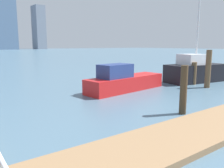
% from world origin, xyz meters
% --- Properties ---
extents(ground_plane, '(300.00, 300.00, 0.00)m').
position_xyz_m(ground_plane, '(0.00, 20.00, 0.00)').
color(ground_plane, slate).
extents(floating_dock, '(13.34, 2.00, 0.18)m').
position_xyz_m(floating_dock, '(3.17, 6.95, 0.09)').
color(floating_dock, '#93704C').
rests_on(floating_dock, ground_plane).
extents(dock_piling_0, '(0.34, 0.34, 2.40)m').
position_xyz_m(dock_piling_0, '(9.87, 11.15, 1.20)').
color(dock_piling_0, brown).
rests_on(dock_piling_0, ground_plane).
extents(dock_piling_1, '(0.28, 0.28, 1.93)m').
position_xyz_m(dock_piling_1, '(3.88, 8.50, 0.96)').
color(dock_piling_1, '#473826').
rests_on(dock_piling_1, ground_plane).
extents(dock_piling_2, '(0.35, 0.35, 1.53)m').
position_xyz_m(dock_piling_2, '(10.21, 12.40, 0.77)').
color(dock_piling_2, brown).
rests_on(dock_piling_2, ground_plane).
extents(moored_boat_1, '(4.82, 2.43, 7.18)m').
position_xyz_m(moored_boat_1, '(11.22, 13.03, 0.81)').
color(moored_boat_1, black).
rests_on(moored_boat_1, ground_plane).
extents(moored_boat_2, '(5.56, 2.12, 1.62)m').
position_xyz_m(moored_boat_2, '(4.91, 13.48, 0.59)').
color(moored_boat_2, red).
rests_on(moored_boat_2, ground_plane).
extents(skyline_tower_5, '(6.60, 9.40, 27.21)m').
position_xyz_m(skyline_tower_5, '(47.36, 153.38, 13.61)').
color(skyline_tower_5, slate).
rests_on(skyline_tower_5, ground_plane).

